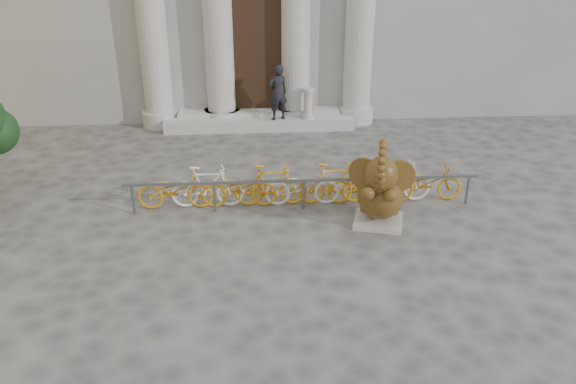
{
  "coord_description": "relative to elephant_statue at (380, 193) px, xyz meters",
  "views": [
    {
      "loc": [
        -0.25,
        -8.03,
        5.73
      ],
      "look_at": [
        0.43,
        1.95,
        1.1
      ],
      "focal_mm": 35.0,
      "sensor_mm": 36.0,
      "label": 1
    }
  ],
  "objects": [
    {
      "name": "balustrade_post",
      "position": [
        -0.88,
        6.54,
        0.06
      ],
      "size": [
        0.39,
        0.39,
        0.97
      ],
      "color": "#A8A59E",
      "rests_on": "entrance_steps"
    },
    {
      "name": "bike_rack",
      "position": [
        -1.55,
        1.09,
        -0.24
      ],
      "size": [
        8.0,
        0.53,
        1.0
      ],
      "color": "slate",
      "rests_on": "ground"
    },
    {
      "name": "pedestrian",
      "position": [
        -1.83,
        6.52,
        0.48
      ],
      "size": [
        0.74,
        0.61,
        1.73
      ],
      "primitive_type": "imported",
      "rotation": [
        0.0,
        0.0,
        3.5
      ],
      "color": "black",
      "rests_on": "entrance_steps"
    },
    {
      "name": "ground",
      "position": [
        -2.42,
        -2.56,
        -0.74
      ],
      "size": [
        80.0,
        80.0,
        0.0
      ],
      "primitive_type": "plane",
      "color": "#474442",
      "rests_on": "ground"
    },
    {
      "name": "elephant_statue",
      "position": [
        0.0,
        0.0,
        0.0
      ],
      "size": [
        1.34,
        1.61,
        2.05
      ],
      "rotation": [
        0.0,
        0.0,
        -0.27
      ],
      "color": "#A8A59E",
      "rests_on": "ground"
    },
    {
      "name": "entrance_steps",
      "position": [
        -2.42,
        6.84,
        -0.56
      ],
      "size": [
        6.0,
        1.2,
        0.36
      ],
      "primitive_type": "cube",
      "color": "#A8A59E",
      "rests_on": "ground"
    }
  ]
}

